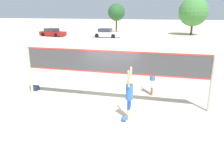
# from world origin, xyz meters

# --- Properties ---
(ground_plane) EXTENTS (200.00, 200.00, 0.00)m
(ground_plane) POSITION_xyz_m (0.00, 0.00, 0.00)
(ground_plane) COLOR beige
(volleyball_net) EXTENTS (8.77, 0.13, 2.50)m
(volleyball_net) POSITION_xyz_m (0.00, 0.00, 1.76)
(volleyball_net) COLOR beige
(volleyball_net) RESTS_ON ground_plane
(player_spiker) EXTENTS (0.28, 0.70, 2.13)m
(player_spiker) POSITION_xyz_m (1.07, -1.54, 1.12)
(player_spiker) COLOR beige
(player_spiker) RESTS_ON ground_plane
(player_blocker) EXTENTS (0.28, 0.68, 1.96)m
(player_blocker) POSITION_xyz_m (1.79, 1.39, 1.02)
(player_blocker) COLOR #8C664C
(player_blocker) RESTS_ON ground_plane
(volleyball) EXTENTS (0.22, 0.22, 0.22)m
(volleyball) POSITION_xyz_m (0.92, -1.76, 0.11)
(volleyball) COLOR blue
(volleyball) RESTS_ON ground_plane
(gear_bag) EXTENTS (0.37, 0.32, 0.24)m
(gear_bag) POSITION_xyz_m (-4.51, 0.54, 0.12)
(gear_bag) COLOR navy
(gear_bag) RESTS_ON ground_plane
(parked_car_near) EXTENTS (4.44, 1.98, 1.42)m
(parked_car_near) POSITION_xyz_m (-7.13, 25.31, 0.64)
(parked_car_near) COLOR silver
(parked_car_near) RESTS_ON ground_plane
(parked_car_far) EXTENTS (4.62, 2.71, 1.32)m
(parked_car_far) POSITION_xyz_m (-16.49, 24.81, 0.59)
(parked_car_far) COLOR maroon
(parked_car_far) RESTS_ON ground_plane
(tree_left_cluster) EXTENTS (3.31, 3.31, 5.56)m
(tree_left_cluster) POSITION_xyz_m (-7.28, 33.53, 3.88)
(tree_left_cluster) COLOR brown
(tree_left_cluster) RESTS_ON ground_plane
(tree_right_cluster) EXTENTS (4.98, 4.98, 6.52)m
(tree_right_cluster) POSITION_xyz_m (6.70, 32.14, 4.02)
(tree_right_cluster) COLOR #4C3823
(tree_right_cluster) RESTS_ON ground_plane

